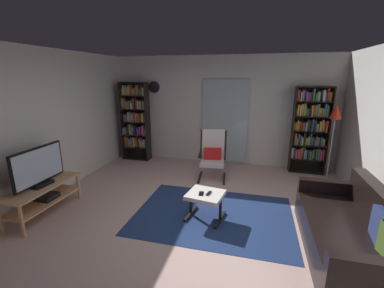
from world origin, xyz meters
name	(u,v)px	position (x,y,z in m)	size (l,w,h in m)	color
ground_plane	(190,222)	(0.00, 0.00, 0.00)	(7.02, 7.02, 0.00)	beige
wall_back	(220,111)	(0.00, 2.90, 1.30)	(5.60, 0.06, 2.60)	silver
wall_left	(30,128)	(-2.70, 0.00, 1.30)	(0.06, 6.00, 2.60)	silver
glass_door_panel	(225,122)	(0.13, 2.83, 1.05)	(1.10, 0.01, 2.00)	silver
area_rug	(213,215)	(0.30, 0.28, 0.00)	(2.43, 1.77, 0.01)	navy
tv_stand	(44,195)	(-2.29, -0.33, 0.32)	(0.47, 1.25, 0.49)	tan
television	(39,168)	(-2.29, -0.34, 0.78)	(0.20, 0.93, 0.61)	black
bookshelf_near_tv	(135,119)	(-2.13, 2.60, 1.05)	(0.69, 0.30, 1.98)	black
bookshelf_near_sofa	(310,128)	(2.02, 2.68, 1.01)	(0.75, 0.30, 1.92)	black
leather_sofa	(354,235)	(2.08, -0.25, 0.30)	(0.90, 1.92, 0.82)	black
lounge_armchair	(213,153)	(0.02, 1.83, 0.53)	(0.63, 0.71, 1.02)	black
ottoman	(205,197)	(0.20, 0.16, 0.34)	(0.59, 0.56, 0.42)	white
tv_remote	(209,193)	(0.25, 0.15, 0.43)	(0.04, 0.14, 0.02)	black
cell_phone	(201,194)	(0.14, 0.12, 0.42)	(0.07, 0.14, 0.01)	black
floor_lamp_by_shelf	(335,118)	(2.33, 2.11, 1.34)	(0.24, 0.24, 1.60)	#A5A5AD
wall_clock	(154,87)	(-1.67, 2.82, 1.85)	(0.29, 0.03, 0.29)	silver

